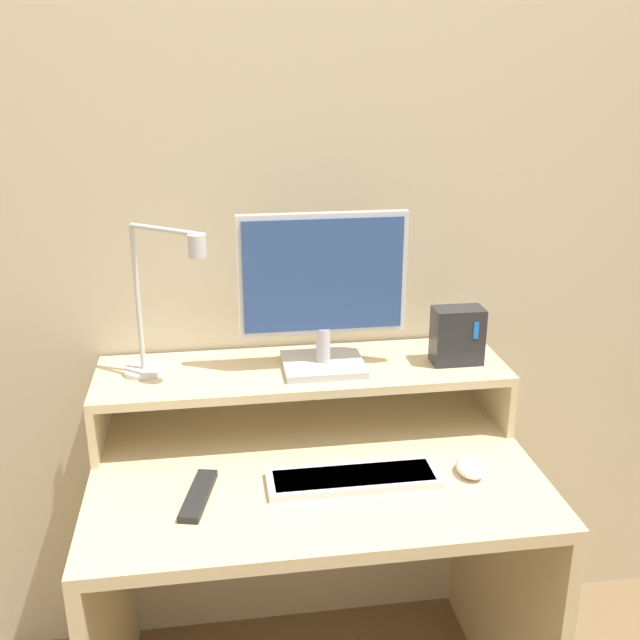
{
  "coord_description": "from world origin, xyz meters",
  "views": [
    {
      "loc": [
        -0.21,
        -1.17,
        1.64
      ],
      "look_at": [
        0.02,
        0.37,
        1.08
      ],
      "focal_mm": 42.0,
      "sensor_mm": 36.0,
      "label": 1
    }
  ],
  "objects_px": {
    "router_dock": "(457,336)",
    "remote_control": "(198,495)",
    "monitor": "(323,290)",
    "mouse": "(470,468)",
    "desk_lamp": "(159,309)",
    "keyboard": "(354,478)"
  },
  "relations": [
    {
      "from": "router_dock",
      "to": "desk_lamp",
      "type": "bearing_deg",
      "value": 179.16
    },
    {
      "from": "monitor",
      "to": "mouse",
      "type": "height_order",
      "value": "monitor"
    },
    {
      "from": "monitor",
      "to": "remote_control",
      "type": "height_order",
      "value": "monitor"
    },
    {
      "from": "router_dock",
      "to": "remote_control",
      "type": "height_order",
      "value": "router_dock"
    },
    {
      "from": "mouse",
      "to": "remote_control",
      "type": "distance_m",
      "value": 0.61
    },
    {
      "from": "desk_lamp",
      "to": "remote_control",
      "type": "xyz_separation_m",
      "value": [
        0.07,
        -0.28,
        -0.33
      ]
    },
    {
      "from": "mouse",
      "to": "desk_lamp",
      "type": "bearing_deg",
      "value": 157.86
    },
    {
      "from": "remote_control",
      "to": "monitor",
      "type": "bearing_deg",
      "value": 42.91
    },
    {
      "from": "desk_lamp",
      "to": "router_dock",
      "type": "relative_size",
      "value": 2.59
    },
    {
      "from": "keyboard",
      "to": "remote_control",
      "type": "distance_m",
      "value": 0.34
    },
    {
      "from": "keyboard",
      "to": "desk_lamp",
      "type": "bearing_deg",
      "value": 146.93
    },
    {
      "from": "router_dock",
      "to": "mouse",
      "type": "bearing_deg",
      "value": -99.44
    },
    {
      "from": "monitor",
      "to": "mouse",
      "type": "distance_m",
      "value": 0.54
    },
    {
      "from": "router_dock",
      "to": "keyboard",
      "type": "relative_size",
      "value": 0.37
    },
    {
      "from": "remote_control",
      "to": "router_dock",
      "type": "bearing_deg",
      "value": 22.79
    },
    {
      "from": "monitor",
      "to": "desk_lamp",
      "type": "distance_m",
      "value": 0.39
    },
    {
      "from": "monitor",
      "to": "desk_lamp",
      "type": "bearing_deg",
      "value": -178.82
    },
    {
      "from": "monitor",
      "to": "keyboard",
      "type": "distance_m",
      "value": 0.45
    },
    {
      "from": "desk_lamp",
      "to": "mouse",
      "type": "distance_m",
      "value": 0.8
    },
    {
      "from": "router_dock",
      "to": "keyboard",
      "type": "bearing_deg",
      "value": -140.19
    },
    {
      "from": "router_dock",
      "to": "remote_control",
      "type": "relative_size",
      "value": 0.75
    },
    {
      "from": "keyboard",
      "to": "remote_control",
      "type": "xyz_separation_m",
      "value": [
        -0.34,
        -0.01,
        -0.0
      ]
    }
  ]
}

